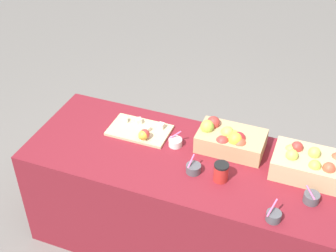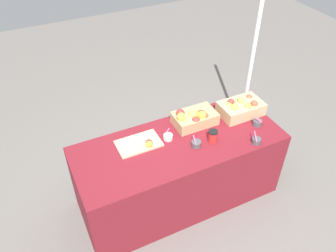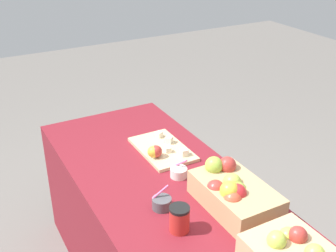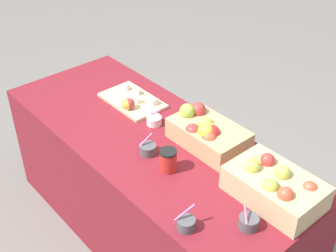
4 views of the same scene
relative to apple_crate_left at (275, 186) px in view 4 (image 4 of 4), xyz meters
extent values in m
plane|color=slate|center=(-0.73, -0.11, -0.81)|extent=(10.00, 10.00, 0.00)
cube|color=maroon|center=(-0.73, -0.11, -0.44)|extent=(1.90, 0.76, 0.74)
cube|color=tan|center=(0.00, 0.00, -0.01)|extent=(0.42, 0.26, 0.12)
sphere|color=#D14C33|center=(0.10, -0.07, 0.06)|extent=(0.07, 0.07, 0.07)
sphere|color=#B2C64C|center=(0.01, 0.03, 0.07)|extent=(0.07, 0.07, 0.07)
sphere|color=#B2C64C|center=(-0.11, -0.04, 0.06)|extent=(0.07, 0.07, 0.07)
sphere|color=#99B742|center=(0.02, -0.07, 0.05)|extent=(0.07, 0.07, 0.07)
sphere|color=#D14C33|center=(0.13, 0.06, 0.04)|extent=(0.07, 0.07, 0.07)
sphere|color=#B2C64C|center=(-0.12, 0.04, 0.04)|extent=(0.07, 0.07, 0.07)
sphere|color=#B2332D|center=(-0.09, 0.05, 0.06)|extent=(0.07, 0.07, 0.07)
cube|color=tan|center=(-0.47, 0.07, -0.02)|extent=(0.40, 0.25, 0.11)
sphere|color=#B2332D|center=(-0.51, -0.01, 0.02)|extent=(0.08, 0.08, 0.08)
sphere|color=#B2C64C|center=(-0.50, 0.06, 0.04)|extent=(0.08, 0.08, 0.08)
sphere|color=#D14C33|center=(-0.41, 0.00, 0.03)|extent=(0.08, 0.08, 0.08)
sphere|color=red|center=(-0.43, 0.03, 0.04)|extent=(0.08, 0.08, 0.08)
sphere|color=gold|center=(-0.44, 0.01, 0.05)|extent=(0.08, 0.08, 0.08)
sphere|color=#B2332D|center=(-0.60, 0.11, 0.06)|extent=(0.08, 0.08, 0.08)
sphere|color=#99B742|center=(-0.63, 0.05, 0.06)|extent=(0.08, 0.08, 0.08)
sphere|color=#99B742|center=(-0.46, 0.06, 0.02)|extent=(0.08, 0.08, 0.08)
cube|color=#D1B284|center=(-1.06, 0.02, -0.06)|extent=(0.39, 0.24, 0.02)
cube|color=beige|center=(-1.10, 0.08, -0.04)|extent=(0.05, 0.05, 0.04)
sphere|color=#B2332D|center=(-0.99, -0.05, -0.02)|extent=(0.06, 0.06, 0.06)
cube|color=beige|center=(-1.01, 0.02, -0.04)|extent=(0.03, 0.03, 0.03)
cube|color=beige|center=(-0.94, 0.08, -0.04)|extent=(0.04, 0.04, 0.04)
sphere|color=gold|center=(-1.00, -0.07, -0.02)|extent=(0.06, 0.06, 0.06)
cube|color=beige|center=(-1.00, -0.07, -0.04)|extent=(0.04, 0.04, 0.03)
cube|color=beige|center=(-1.18, 0.06, -0.04)|extent=(0.04, 0.04, 0.03)
cylinder|color=#4C4C51|center=(-0.62, -0.22, -0.05)|extent=(0.09, 0.09, 0.05)
cylinder|color=#EA598C|center=(-0.64, -0.22, 0.00)|extent=(0.02, 0.08, 0.06)
cylinder|color=#4C4C51|center=(0.04, -0.21, -0.05)|extent=(0.08, 0.08, 0.05)
cylinder|color=#EA598C|center=(0.03, -0.23, 0.00)|extent=(0.07, 0.06, 0.05)
cylinder|color=#4C4C51|center=(-0.12, -0.42, -0.05)|extent=(0.08, 0.08, 0.05)
cylinder|color=#EA598C|center=(-0.14, -0.41, 0.01)|extent=(0.04, 0.09, 0.06)
cylinder|color=silver|center=(-0.80, -0.03, -0.05)|extent=(0.08, 0.08, 0.05)
cylinder|color=#EA598C|center=(-0.81, -0.01, 0.00)|extent=(0.07, 0.04, 0.06)
cylinder|color=red|center=(-0.45, -0.23, -0.02)|extent=(0.08, 0.08, 0.10)
cylinder|color=black|center=(-0.45, -0.23, 0.04)|extent=(0.08, 0.08, 0.01)
camera|label=1|loc=(-0.04, -2.11, 1.73)|focal=49.41mm
camera|label=2|loc=(-1.81, -2.11, 1.99)|focal=36.83mm
camera|label=3|loc=(0.73, -0.93, 1.09)|focal=45.76mm
camera|label=4|loc=(0.83, -1.34, 1.36)|focal=48.95mm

